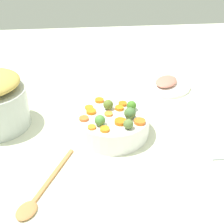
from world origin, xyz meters
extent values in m
cube|color=beige|center=(0.00, 0.00, 0.01)|extent=(2.40, 2.40, 0.02)
cylinder|color=white|center=(0.03, -0.06, 0.06)|extent=(0.26, 0.26, 0.08)
cylinder|color=orange|center=(0.12, -0.09, 0.10)|extent=(0.04, 0.04, 0.01)
cylinder|color=orange|center=(-0.06, -0.10, 0.10)|extent=(0.04, 0.04, 0.01)
cylinder|color=orange|center=(0.01, -0.13, 0.10)|extent=(0.05, 0.05, 0.01)
cylinder|color=orange|center=(0.00, -0.03, 0.10)|extent=(0.03, 0.03, 0.01)
cylinder|color=orange|center=(-0.03, -0.01, 0.10)|extent=(0.04, 0.04, 0.01)
cylinder|color=orange|center=(0.05, -0.15, 0.10)|extent=(0.04, 0.04, 0.01)
cylinder|color=orange|center=(0.09, 0.03, 0.10)|extent=(0.05, 0.05, 0.01)
cylinder|color=orange|center=(-0.02, -0.13, 0.10)|extent=(0.04, 0.04, 0.01)
cylinder|color=orange|center=(0.03, -0.07, 0.10)|extent=(0.04, 0.04, 0.01)
cylinder|color=orange|center=(0.11, -0.13, 0.10)|extent=(0.04, 0.04, 0.01)
cylinder|color=orange|center=(0.09, -0.04, 0.10)|extent=(0.05, 0.05, 0.01)
sphere|color=olive|center=(-0.01, -0.07, 0.12)|extent=(0.04, 0.04, 0.04)
sphere|color=#448025|center=(0.01, 0.01, 0.11)|extent=(0.03, 0.03, 0.03)
sphere|color=#476F3A|center=(0.06, 0.00, 0.12)|extent=(0.04, 0.04, 0.04)
sphere|color=#4B853D|center=(0.09, -0.10, 0.12)|extent=(0.04, 0.04, 0.04)
sphere|color=#5C773B|center=(0.12, -0.01, 0.11)|extent=(0.03, 0.03, 0.03)
cube|color=#B77844|center=(0.23, -0.25, 0.02)|extent=(0.23, 0.12, 0.01)
ellipsoid|color=#B77844|center=(0.36, -0.32, 0.03)|extent=(0.08, 0.08, 0.01)
cylinder|color=white|center=(-0.30, 0.21, 0.03)|extent=(0.23, 0.23, 0.01)
ellipsoid|color=#C57461|center=(-0.30, 0.22, 0.04)|extent=(0.16, 0.15, 0.02)
cube|color=#A5AEB3|center=(0.12, 0.31, 0.02)|extent=(0.19, 0.13, 0.01)
camera|label=1|loc=(0.94, -0.15, 0.69)|focal=50.56mm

